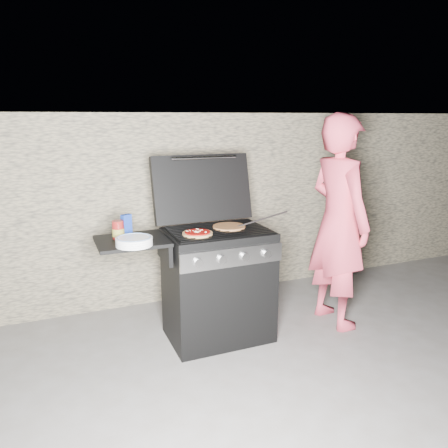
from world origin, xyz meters
name	(u,v)px	position (x,y,z in m)	size (l,w,h in m)	color
ground	(218,336)	(0.00, 0.00, 0.00)	(50.00, 50.00, 0.00)	#655E59
stone_wall	(179,206)	(0.00, 1.05, 0.90)	(8.00, 0.35, 1.80)	tan
gas_grill	(189,289)	(-0.25, 0.00, 0.46)	(1.34, 0.79, 0.91)	black
pizza_topped	(198,233)	(-0.20, -0.08, 0.92)	(0.23, 0.23, 0.03)	tan
pizza_plain	(229,227)	(0.10, 0.03, 0.92)	(0.26, 0.26, 0.01)	#D88F4B
sauce_jar	(118,230)	(-0.75, 0.06, 0.97)	(0.09, 0.09, 0.13)	maroon
blue_carton	(127,225)	(-0.68, 0.15, 0.98)	(0.07, 0.04, 0.15)	navy
plate_stack	(134,241)	(-0.68, -0.16, 0.93)	(0.25, 0.25, 0.06)	white
person	(339,222)	(1.05, -0.12, 0.90)	(0.66, 0.43, 1.80)	#E7455B
tongs	(260,219)	(0.37, 0.00, 0.96)	(0.01, 0.01, 0.52)	black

